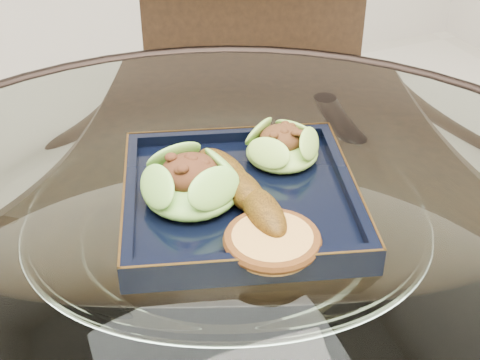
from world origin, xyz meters
name	(u,v)px	position (x,y,z in m)	size (l,w,h in m)	color
dining_table	(229,348)	(0.00, 0.00, 0.60)	(1.13, 1.13, 0.77)	white
dining_chair	(252,135)	(0.25, 0.49, 0.58)	(0.60, 0.60, 1.04)	black
navy_plate	(240,201)	(0.04, 0.06, 0.77)	(0.27, 0.27, 0.02)	black
lettuce_wrap_left	(191,186)	(-0.02, 0.07, 0.80)	(0.11, 0.11, 0.04)	#508E29
lettuce_wrap_right	(282,148)	(0.12, 0.11, 0.80)	(0.09, 0.09, 0.03)	#669D2D
roasted_plantain	(242,190)	(0.04, 0.04, 0.80)	(0.18, 0.04, 0.03)	#603C0A
crumb_patty	(272,242)	(0.03, -0.05, 0.79)	(0.09, 0.09, 0.02)	gold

